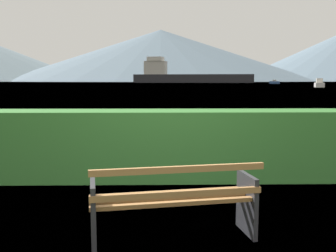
{
  "coord_description": "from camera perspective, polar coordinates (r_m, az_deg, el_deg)",
  "views": [
    {
      "loc": [
        -0.13,
        -4.04,
        1.71
      ],
      "look_at": [
        0.0,
        2.7,
        0.91
      ],
      "focal_mm": 41.39,
      "sensor_mm": 36.0,
      "label": 1
    }
  ],
  "objects": [
    {
      "name": "fishing_boat_near",
      "position": [
        189.29,
        15.42,
        6.23
      ],
      "size": [
        4.71,
        3.35,
        1.9
      ],
      "color": "#335693",
      "rests_on": "water_surface"
    },
    {
      "name": "water_surface",
      "position": [
        311.44,
        -1.07,
        6.46
      ],
      "size": [
        620.0,
        620.0,
        0.0
      ],
      "primitive_type": "plane",
      "color": "#6B8EA3",
      "rests_on": "ground_plane"
    },
    {
      "name": "sailboat_mid",
      "position": [
        99.94,
        21.39,
        5.77
      ],
      "size": [
        3.54,
        5.82,
        2.14
      ],
      "color": "silver",
      "rests_on": "water_surface"
    },
    {
      "name": "hedge_row",
      "position": [
        6.72,
        0.02,
        -2.77
      ],
      "size": [
        13.23,
        0.86,
        1.19
      ],
      "primitive_type": "cube",
      "color": "#387A33",
      "rests_on": "ground_plane"
    },
    {
      "name": "cargo_ship_large",
      "position": [
        252.91,
        2.34,
        7.44
      ],
      "size": [
        77.39,
        25.25,
        16.73
      ],
      "color": "#232328",
      "rests_on": "water_surface"
    },
    {
      "name": "park_bench",
      "position": [
        4.18,
        0.88,
        -11.07
      ],
      "size": [
        1.84,
        0.87,
        0.87
      ],
      "color": "#A0703F",
      "rests_on": "ground_plane"
    },
    {
      "name": "distant_hills",
      "position": [
        582.69,
        -4.79,
        10.53
      ],
      "size": [
        1017.27,
        444.39,
        83.68
      ],
      "color": "slate",
      "rests_on": "ground_plane"
    },
    {
      "name": "ground_plane",
      "position": [
        4.39,
        0.7,
        -16.16
      ],
      "size": [
        1400.0,
        1400.0,
        0.0
      ],
      "primitive_type": "plane",
      "color": "#4C6B33"
    }
  ]
}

